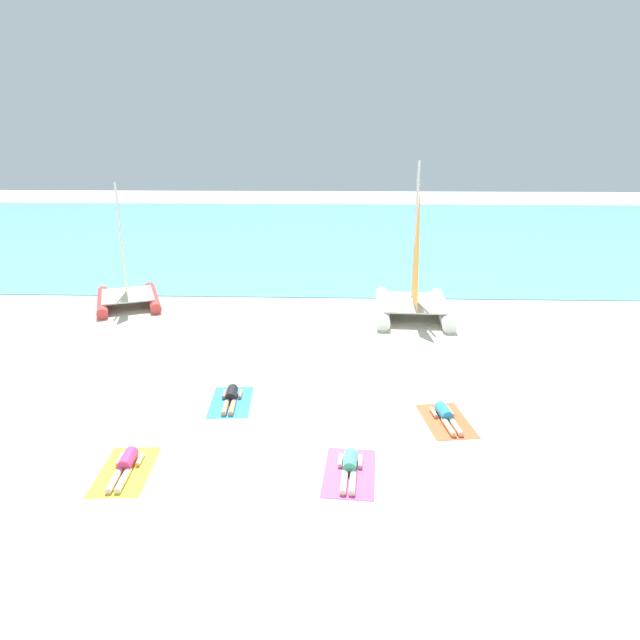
{
  "coord_description": "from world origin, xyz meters",
  "views": [
    {
      "loc": [
        0.65,
        -11.45,
        6.78
      ],
      "look_at": [
        0.0,
        5.64,
        1.2
      ],
      "focal_mm": 30.56,
      "sensor_mm": 36.0,
      "label": 1
    }
  ],
  "objects_px": {
    "towel_center_right": "(349,473)",
    "sunbather_center_right": "(350,466)",
    "towel_center_left": "(231,402)",
    "towel_rightmost": "(446,421)",
    "towel_leftmost": "(126,471)",
    "sunbather_center_left": "(231,397)",
    "sunbather_rightmost": "(446,415)",
    "sunbather_leftmost": "(126,464)",
    "sailboat_white": "(413,294)",
    "sailboat_red": "(127,288)"
  },
  "relations": [
    {
      "from": "towel_center_right",
      "to": "sunbather_center_right",
      "type": "height_order",
      "value": "sunbather_center_right"
    },
    {
      "from": "towel_center_left",
      "to": "towel_rightmost",
      "type": "relative_size",
      "value": 1.0
    },
    {
      "from": "towel_leftmost",
      "to": "towel_rightmost",
      "type": "distance_m",
      "value": 7.78
    },
    {
      "from": "towel_center_left",
      "to": "sunbather_center_left",
      "type": "relative_size",
      "value": 1.21
    },
    {
      "from": "sunbather_center_left",
      "to": "sunbather_rightmost",
      "type": "height_order",
      "value": "same"
    },
    {
      "from": "towel_center_right",
      "to": "sunbather_leftmost",
      "type": "bearing_deg",
      "value": -179.33
    },
    {
      "from": "sailboat_white",
      "to": "towel_leftmost",
      "type": "height_order",
      "value": "sailboat_white"
    },
    {
      "from": "sailboat_white",
      "to": "towel_center_right",
      "type": "relative_size",
      "value": 3.23
    },
    {
      "from": "sunbather_center_left",
      "to": "towel_rightmost",
      "type": "height_order",
      "value": "sunbather_center_left"
    },
    {
      "from": "towel_center_left",
      "to": "towel_center_right",
      "type": "relative_size",
      "value": 1.0
    },
    {
      "from": "sailboat_white",
      "to": "towel_center_left",
      "type": "xyz_separation_m",
      "value": [
        -5.95,
        -8.14,
        -0.91
      ]
    },
    {
      "from": "sunbather_leftmost",
      "to": "sunbather_center_left",
      "type": "xyz_separation_m",
      "value": [
        1.65,
        3.37,
        0.0
      ]
    },
    {
      "from": "towel_center_left",
      "to": "sunbather_center_right",
      "type": "distance_m",
      "value": 4.52
    },
    {
      "from": "sunbather_leftmost",
      "to": "towel_leftmost",
      "type": "bearing_deg",
      "value": -90.0
    },
    {
      "from": "sunbather_rightmost",
      "to": "sailboat_white",
      "type": "bearing_deg",
      "value": 79.86
    },
    {
      "from": "sailboat_white",
      "to": "sunbather_leftmost",
      "type": "bearing_deg",
      "value": -120.37
    },
    {
      "from": "sailboat_red",
      "to": "towel_leftmost",
      "type": "xyz_separation_m",
      "value": [
        4.65,
        -12.51,
        -0.77
      ]
    },
    {
      "from": "towel_center_right",
      "to": "towel_rightmost",
      "type": "bearing_deg",
      "value": 43.74
    },
    {
      "from": "towel_leftmost",
      "to": "sunbather_center_right",
      "type": "xyz_separation_m",
      "value": [
        4.86,
        0.19,
        0.13
      ]
    },
    {
      "from": "sailboat_white",
      "to": "towel_rightmost",
      "type": "relative_size",
      "value": 3.23
    },
    {
      "from": "sunbather_center_left",
      "to": "towel_center_right",
      "type": "xyz_separation_m",
      "value": [
        3.21,
        -3.31,
        -0.13
      ]
    },
    {
      "from": "sunbather_leftmost",
      "to": "towel_rightmost",
      "type": "bearing_deg",
      "value": 14.5
    },
    {
      "from": "towel_leftmost",
      "to": "sunbather_leftmost",
      "type": "xyz_separation_m",
      "value": [
        -0.0,
        0.07,
        0.13
      ]
    },
    {
      "from": "sunbather_leftmost",
      "to": "sailboat_white",
      "type": "bearing_deg",
      "value": 52.47
    },
    {
      "from": "sunbather_center_left",
      "to": "sunbather_rightmost",
      "type": "bearing_deg",
      "value": -12.76
    },
    {
      "from": "sailboat_red",
      "to": "towel_center_right",
      "type": "distance_m",
      "value": 15.64
    },
    {
      "from": "sunbather_leftmost",
      "to": "towel_center_right",
      "type": "height_order",
      "value": "sunbather_leftmost"
    },
    {
      "from": "sailboat_white",
      "to": "towel_center_left",
      "type": "height_order",
      "value": "sailboat_white"
    },
    {
      "from": "sailboat_red",
      "to": "sunbather_center_right",
      "type": "relative_size",
      "value": 3.32
    },
    {
      "from": "sailboat_red",
      "to": "sunbather_rightmost",
      "type": "bearing_deg",
      "value": -62.04
    },
    {
      "from": "towel_leftmost",
      "to": "sunbather_center_left",
      "type": "bearing_deg",
      "value": 64.46
    },
    {
      "from": "towel_leftmost",
      "to": "sunbather_leftmost",
      "type": "relative_size",
      "value": 1.21
    },
    {
      "from": "sailboat_red",
      "to": "towel_center_right",
      "type": "height_order",
      "value": "sailboat_red"
    },
    {
      "from": "towel_leftmost",
      "to": "sunbather_center_right",
      "type": "distance_m",
      "value": 4.87
    },
    {
      "from": "towel_center_right",
      "to": "sunbather_rightmost",
      "type": "relative_size",
      "value": 1.21
    },
    {
      "from": "sunbather_leftmost",
      "to": "sunbather_rightmost",
      "type": "bearing_deg",
      "value": 14.99
    },
    {
      "from": "sailboat_white",
      "to": "sunbather_center_left",
      "type": "relative_size",
      "value": 3.92
    },
    {
      "from": "sailboat_white",
      "to": "sunbather_center_right",
      "type": "height_order",
      "value": "sailboat_white"
    },
    {
      "from": "towel_rightmost",
      "to": "towel_leftmost",
      "type": "bearing_deg",
      "value": -161.1
    },
    {
      "from": "towel_leftmost",
      "to": "sunbather_leftmost",
      "type": "distance_m",
      "value": 0.14
    },
    {
      "from": "sailboat_red",
      "to": "towel_rightmost",
      "type": "relative_size",
      "value": 2.74
    },
    {
      "from": "towel_center_left",
      "to": "sunbather_center_right",
      "type": "relative_size",
      "value": 1.21
    },
    {
      "from": "towel_center_right",
      "to": "sunbather_rightmost",
      "type": "height_order",
      "value": "sunbather_rightmost"
    },
    {
      "from": "sunbather_center_right",
      "to": "towel_rightmost",
      "type": "height_order",
      "value": "sunbather_center_right"
    },
    {
      "from": "sailboat_red",
      "to": "sunbather_rightmost",
      "type": "distance_m",
      "value": 15.59
    },
    {
      "from": "towel_leftmost",
      "to": "sunbather_rightmost",
      "type": "height_order",
      "value": "sunbather_rightmost"
    },
    {
      "from": "towel_rightmost",
      "to": "sunbather_rightmost",
      "type": "distance_m",
      "value": 0.14
    },
    {
      "from": "sailboat_red",
      "to": "towel_center_left",
      "type": "bearing_deg",
      "value": -77.88
    },
    {
      "from": "sunbather_rightmost",
      "to": "sunbather_center_left",
      "type": "bearing_deg",
      "value": 162.97
    },
    {
      "from": "towel_center_left",
      "to": "sunbather_center_right",
      "type": "xyz_separation_m",
      "value": [
        3.21,
        -3.18,
        0.13
      ]
    }
  ]
}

